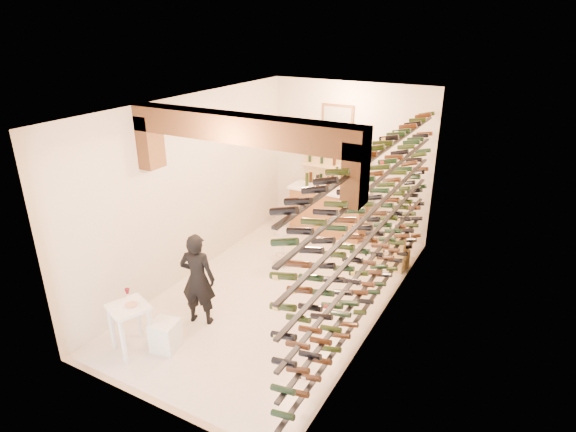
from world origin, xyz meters
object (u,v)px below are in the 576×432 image
object	(u,v)px
back_counter	(328,210)
crate_lower	(392,258)
chrome_barstool	(283,245)
tasting_table	(129,314)
wine_rack	(370,227)
white_stool	(165,335)
person	(198,279)

from	to	relation	value
back_counter	crate_lower	xyz separation A→B (m)	(1.70, -0.83, -0.36)
chrome_barstool	crate_lower	world-z (taller)	chrome_barstool
chrome_barstool	tasting_table	bearing A→B (deg)	-100.96
wine_rack	crate_lower	world-z (taller)	wine_rack
wine_rack	chrome_barstool	xyz separation A→B (m)	(-1.96, 0.88, -1.13)
tasting_table	crate_lower	xyz separation A→B (m)	(2.45, 4.15, -0.42)
chrome_barstool	crate_lower	bearing A→B (deg)	27.23
tasting_table	white_stool	size ratio (longest dim) A/B	2.00
wine_rack	tasting_table	distance (m)	3.61
wine_rack	crate_lower	size ratio (longest dim) A/B	10.19
wine_rack	tasting_table	world-z (taller)	wine_rack
white_stool	crate_lower	distance (m)	4.42
back_counter	person	xyz separation A→B (m)	(-0.35, -3.98, 0.21)
person	crate_lower	world-z (taller)	person
tasting_table	white_stool	bearing A→B (deg)	52.11
white_stool	person	world-z (taller)	person
back_counter	crate_lower	distance (m)	1.93
wine_rack	white_stool	size ratio (longest dim) A/B	13.09
white_stool	crate_lower	bearing A→B (deg)	62.25
person	crate_lower	distance (m)	3.80
person	crate_lower	xyz separation A→B (m)	(2.05, 3.15, -0.57)
person	chrome_barstool	bearing A→B (deg)	-111.79
wine_rack	person	distance (m)	2.68
back_counter	wine_rack	bearing A→B (deg)	-55.34
wine_rack	person	xyz separation A→B (m)	(-2.18, -1.33, -0.81)
tasting_table	crate_lower	world-z (taller)	tasting_table
back_counter	tasting_table	bearing A→B (deg)	-98.59
back_counter	tasting_table	size ratio (longest dim) A/B	1.96
white_stool	chrome_barstool	bearing A→B (deg)	85.60
chrome_barstool	person	bearing A→B (deg)	-95.65
wine_rack	chrome_barstool	size ratio (longest dim) A/B	7.97
wine_rack	crate_lower	bearing A→B (deg)	94.11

